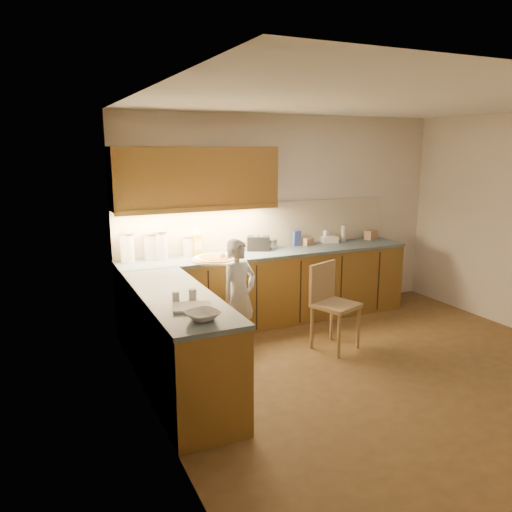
# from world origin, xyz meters

# --- Properties ---
(room) EXTENTS (4.54, 4.50, 2.62)m
(room) POSITION_xyz_m (0.00, 0.00, 1.68)
(room) COLOR brown
(room) RESTS_ON ground
(l_counter) EXTENTS (3.77, 2.62, 0.92)m
(l_counter) POSITION_xyz_m (-0.92, 1.25, 0.46)
(l_counter) COLOR brown
(l_counter) RESTS_ON ground
(backsplash) EXTENTS (3.75, 0.02, 0.58)m
(backsplash) POSITION_xyz_m (-0.38, 1.99, 1.21)
(backsplash) COLOR beige
(backsplash) RESTS_ON l_counter
(upper_cabinets) EXTENTS (1.95, 0.36, 0.73)m
(upper_cabinets) POSITION_xyz_m (-1.27, 1.82, 1.85)
(upper_cabinets) COLOR brown
(upper_cabinets) RESTS_ON ground
(pizza_on_board) EXTENTS (0.55, 0.55, 0.22)m
(pizza_on_board) POSITION_xyz_m (-1.17, 1.49, 0.94)
(pizza_on_board) COLOR tan
(pizza_on_board) RESTS_ON l_counter
(child) EXTENTS (0.53, 0.44, 1.24)m
(child) POSITION_xyz_m (-1.08, 1.03, 0.62)
(child) COLOR silver
(child) RESTS_ON ground
(wooden_chair) EXTENTS (0.55, 0.55, 0.95)m
(wooden_chair) POSITION_xyz_m (-0.13, 0.68, 0.55)
(wooden_chair) COLOR tan
(wooden_chair) RESTS_ON ground
(mixing_bowl) EXTENTS (0.32, 0.32, 0.06)m
(mixing_bowl) POSITION_xyz_m (-1.95, -0.33, 0.95)
(mixing_bowl) COLOR white
(mixing_bowl) RESTS_ON l_counter
(canister_a) EXTENTS (0.17, 0.17, 0.34)m
(canister_a) POSITION_xyz_m (-2.10, 1.85, 1.09)
(canister_a) COLOR white
(canister_a) RESTS_ON l_counter
(canister_b) EXTENTS (0.18, 0.18, 0.31)m
(canister_b) POSITION_xyz_m (-1.82, 1.87, 1.08)
(canister_b) COLOR beige
(canister_b) RESTS_ON l_counter
(canister_c) EXTENTS (0.18, 0.18, 0.33)m
(canister_c) POSITION_xyz_m (-1.72, 1.85, 1.09)
(canister_c) COLOR white
(canister_c) RESTS_ON l_counter
(canister_d) EXTENTS (0.15, 0.15, 0.24)m
(canister_d) POSITION_xyz_m (-1.37, 1.90, 1.04)
(canister_d) COLOR silver
(canister_d) RESTS_ON l_counter
(oil_jug) EXTENTS (0.12, 0.10, 0.31)m
(oil_jug) POSITION_xyz_m (-1.27, 1.85, 1.06)
(oil_jug) COLOR gold
(oil_jug) RESTS_ON l_counter
(toaster) EXTENTS (0.33, 0.27, 0.19)m
(toaster) POSITION_xyz_m (-0.48, 1.81, 1.01)
(toaster) COLOR black
(toaster) RESTS_ON l_counter
(steel_pot) EXTENTS (0.16, 0.16, 0.12)m
(steel_pot) POSITION_xyz_m (-0.28, 1.86, 0.98)
(steel_pot) COLOR #A1A1A5
(steel_pot) RESTS_ON l_counter
(blue_box) EXTENTS (0.10, 0.07, 0.20)m
(blue_box) POSITION_xyz_m (0.10, 1.89, 1.02)
(blue_box) COLOR #2E408B
(blue_box) RESTS_ON l_counter
(card_box_a) EXTENTS (0.16, 0.13, 0.10)m
(card_box_a) POSITION_xyz_m (0.26, 1.85, 0.97)
(card_box_a) COLOR #A57C58
(card_box_a) RESTS_ON l_counter
(white_bottle) EXTENTS (0.06, 0.06, 0.16)m
(white_bottle) POSITION_xyz_m (0.57, 1.91, 1.00)
(white_bottle) COLOR white
(white_bottle) RESTS_ON l_counter
(flat_pack) EXTENTS (0.24, 0.19, 0.08)m
(flat_pack) POSITION_xyz_m (0.62, 1.88, 0.96)
(flat_pack) COLOR white
(flat_pack) RESTS_ON l_counter
(tall_jar) EXTENTS (0.07, 0.07, 0.23)m
(tall_jar) POSITION_xyz_m (0.85, 1.90, 1.04)
(tall_jar) COLOR silver
(tall_jar) RESTS_ON l_counter
(card_box_b) EXTENTS (0.19, 0.16, 0.12)m
(card_box_b) POSITION_xyz_m (1.28, 1.84, 0.98)
(card_box_b) COLOR tan
(card_box_b) RESTS_ON l_counter
(dough_cloth) EXTENTS (0.36, 0.32, 0.02)m
(dough_cloth) POSITION_xyz_m (-1.94, -0.04, 0.93)
(dough_cloth) COLOR white
(dough_cloth) RESTS_ON l_counter
(spice_jar_a) EXTENTS (0.06, 0.06, 0.08)m
(spice_jar_a) POSITION_xyz_m (-2.01, 0.19, 0.96)
(spice_jar_a) COLOR silver
(spice_jar_a) RESTS_ON l_counter
(spice_jar_b) EXTENTS (0.07, 0.07, 0.09)m
(spice_jar_b) POSITION_xyz_m (-1.87, 0.19, 0.96)
(spice_jar_b) COLOR silver
(spice_jar_b) RESTS_ON l_counter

